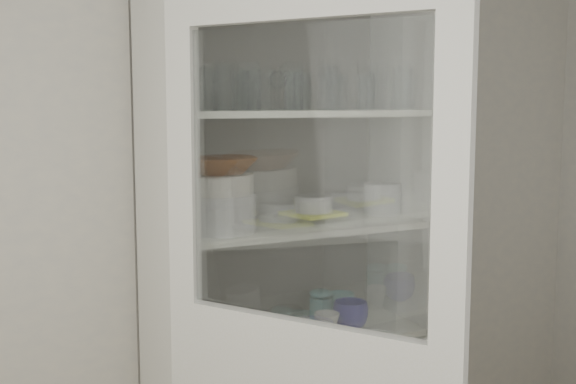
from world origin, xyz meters
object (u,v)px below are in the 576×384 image
terracotta_bowl (221,165)px  mug_white (327,325)px  mug_blue (350,315)px  white_canister (191,327)px  plate_stack_back (198,215)px  cream_bowl (221,184)px  glass_platter (313,218)px  white_ramekin (313,204)px  goblet_0 (169,83)px  pantry_cabinet (280,305)px  yellow_trivet (313,214)px  goblet_2 (330,86)px  teal_jar (321,307)px  grey_bowl_stack (382,199)px  goblet_3 (330,86)px  goblet_1 (278,89)px  mug_teal (341,305)px  measuring_cups (230,339)px  plate_stack_front (221,213)px

terracotta_bowl → mug_white: 0.69m
mug_blue → white_canister: (-0.59, 0.08, 0.01)m
plate_stack_back → mug_white: size_ratio=2.27×
cream_bowl → glass_platter: bearing=11.7°
glass_platter → white_ramekin: 0.05m
goblet_0 → glass_platter: (0.52, -0.07, -0.48)m
pantry_cabinet → yellow_trivet: (0.11, -0.06, 0.34)m
goblet_2 → glass_platter: size_ratio=0.62×
glass_platter → teal_jar: bearing=37.8°
plate_stack_back → glass_platter: size_ratio=0.71×
cream_bowl → grey_bowl_stack: size_ratio=1.54×
terracotta_bowl → mug_white: bearing=-7.7°
goblet_0 → goblet_3: bearing=4.0°
white_ramekin → glass_platter: bearing=0.0°
teal_jar → yellow_trivet: bearing=-142.2°
glass_platter → grey_bowl_stack: 0.31m
goblet_1 → white_ramekin: size_ratio=1.11×
yellow_trivet → mug_white: (-0.02, -0.13, -0.38)m
goblet_3 → grey_bowl_stack: (0.17, -0.11, -0.43)m
plate_stack_back → mug_teal: plate_stack_back is taller
plate_stack_back → mug_teal: size_ratio=2.03×
white_ramekin → measuring_cups: white_ramekin is taller
measuring_cups → yellow_trivet: bearing=10.8°
terracotta_bowl → glass_platter: 0.45m
yellow_trivet → mug_white: 0.40m
mug_teal → mug_white: (-0.17, -0.18, -0.01)m
goblet_0 → white_canister: size_ratio=1.39×
goblet_2 → measuring_cups: goblet_2 is taller
white_ramekin → mug_blue: size_ratio=1.06×
pantry_cabinet → plate_stack_back: size_ratio=10.05×
grey_bowl_stack → measuring_cups: (-0.66, -0.07, -0.44)m
goblet_3 → yellow_trivet: bearing=-139.9°
plate_stack_back → teal_jar: (0.46, -0.09, -0.38)m
terracotta_bowl → mug_blue: size_ratio=1.80×
goblet_3 → mug_white: 0.89m
mug_white → goblet_0: bearing=170.1°
terracotta_bowl → pantry_cabinet: bearing=25.5°
goblet_2 → plate_stack_front: bearing=-160.4°
goblet_3 → white_ramekin: goblet_3 is taller
plate_stack_front → mug_blue: 0.65m
glass_platter → white_canister: 0.59m
goblet_0 → teal_jar: bearing=-2.0°
white_canister → plate_stack_front: bearing=-37.9°
mug_white → grey_bowl_stack: bearing=34.0°
goblet_2 → mug_teal: goblet_2 is taller
goblet_2 → white_canister: 1.03m
plate_stack_back → goblet_2: bearing=-3.2°
yellow_trivet → mug_teal: size_ratio=1.76×
pantry_cabinet → measuring_cups: 0.29m
mug_blue → terracotta_bowl: bearing=-175.9°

